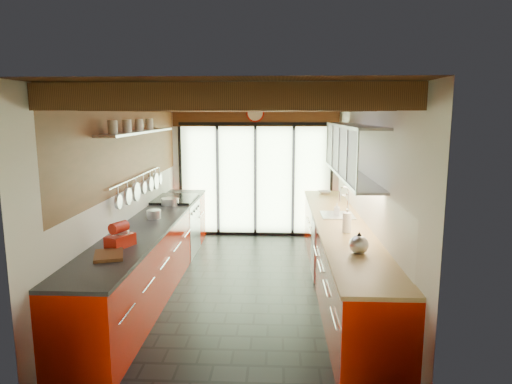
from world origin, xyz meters
TOP-DOWN VIEW (x-y plane):
  - ground at (0.00, 0.00)m, footprint 5.50×5.50m
  - room_shell at (0.00, 0.00)m, footprint 5.50×5.50m
  - ceiling_beams at (-0.00, 0.38)m, footprint 3.14×5.06m
  - glass_door at (0.00, 2.69)m, footprint 2.95×0.10m
  - left_counter at (-1.28, 0.00)m, footprint 0.68×5.00m
  - range_stove at (-1.28, 1.45)m, footprint 0.66×0.90m
  - right_counter at (1.27, 0.00)m, footprint 0.68×5.00m
  - sink_assembly at (1.29, 0.40)m, footprint 0.45×0.52m
  - upper_cabinets_right at (1.43, 0.30)m, footprint 0.34×3.00m
  - left_wall_fixtures at (-1.47, 0.29)m, footprint 0.28×2.60m
  - stand_mixer at (-1.27, -1.23)m, footprint 0.29×0.36m
  - pot_large at (-1.27, 0.10)m, footprint 0.24×0.24m
  - pot_small at (-1.27, 1.05)m, footprint 0.28×0.28m
  - cutting_board at (-1.27, -1.59)m, footprint 0.38×0.45m
  - kettle at (1.27, -1.35)m, footprint 0.26×0.28m
  - paper_towel at (1.27, -0.52)m, footprint 0.11×0.11m
  - soap_bottle at (1.27, 0.43)m, footprint 0.09×0.09m
  - bowl at (1.27, 2.16)m, footprint 0.27×0.27m

SIDE VIEW (x-z plane):
  - ground at x=0.00m, z-range 0.00..0.00m
  - right_counter at x=1.27m, z-range 0.00..0.92m
  - left_counter at x=-1.28m, z-range 0.00..0.92m
  - range_stove at x=-1.28m, z-range -0.01..0.96m
  - cutting_board at x=-1.27m, z-range 0.92..0.95m
  - bowl at x=1.27m, z-range 0.92..0.98m
  - sink_assembly at x=1.29m, z-range 0.75..1.17m
  - pot_small at x=-1.27m, z-range 0.92..1.03m
  - pot_large at x=-1.27m, z-range 0.92..1.04m
  - soap_bottle at x=1.27m, z-range 0.92..1.09m
  - kettle at x=1.27m, z-range 0.91..1.14m
  - stand_mixer at x=-1.27m, z-range 0.89..1.17m
  - paper_towel at x=1.27m, z-range 0.90..1.18m
  - room_shell at x=0.00m, z-range -1.10..4.40m
  - glass_door at x=0.00m, z-range 0.21..3.11m
  - left_wall_fixtures at x=-1.47m, z-range 1.31..2.26m
  - upper_cabinets_right at x=1.43m, z-range 0.35..3.35m
  - ceiling_beams at x=0.00m, z-range 0.01..4.91m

